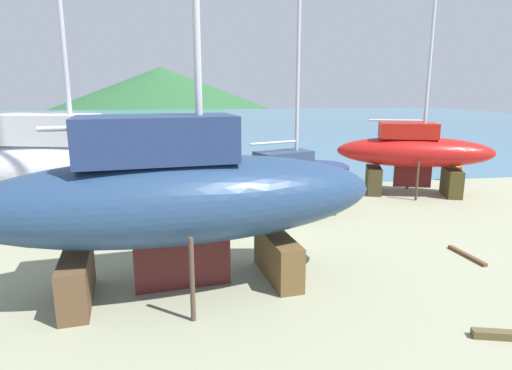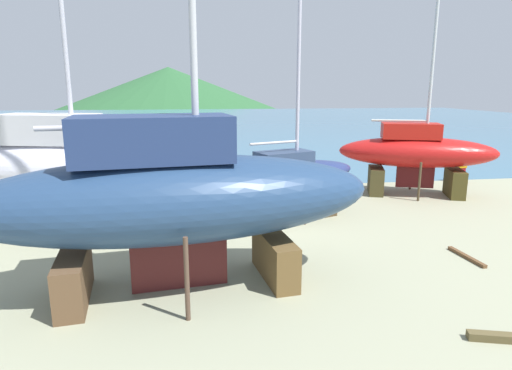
# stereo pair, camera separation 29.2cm
# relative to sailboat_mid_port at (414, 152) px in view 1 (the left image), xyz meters

# --- Properties ---
(ground_plane) EXTENTS (44.90, 44.90, 0.00)m
(ground_plane) POSITION_rel_sailboat_mid_port_xyz_m (-7.88, -8.11, -2.22)
(ground_plane) COLOR #979A7C
(sea_water) EXTENTS (139.17, 96.10, 0.01)m
(sea_water) POSITION_rel_sailboat_mid_port_xyz_m (-7.88, 51.16, -2.22)
(sea_water) COLOR teal
(sea_water) RESTS_ON ground
(headland_hill) EXTENTS (148.70, 148.70, 28.21)m
(headland_hill) POSITION_rel_sailboat_mid_port_xyz_m (-20.20, 164.54, -2.22)
(headland_hill) COLOR #2B5E33
(headland_hill) RESTS_ON ground
(sailboat_mid_port) EXTENTS (8.22, 4.82, 12.42)m
(sailboat_mid_port) POSITION_rel_sailboat_mid_port_xyz_m (0.00, 0.00, 0.00)
(sailboat_mid_port) COLOR #463E1A
(sailboat_mid_port) RESTS_ON ground
(sailboat_far_slipway) EXTENTS (10.83, 5.54, 16.65)m
(sailboat_far_slipway) POSITION_rel_sailboat_mid_port_xyz_m (-16.51, -2.81, 0.21)
(sailboat_far_slipway) COLOR #473223
(sailboat_far_slipway) RESTS_ON ground
(sailboat_large_starboard) EXTENTS (11.27, 4.49, 19.09)m
(sailboat_large_starboard) POSITION_rel_sailboat_mid_port_xyz_m (-11.88, -9.29, 0.44)
(sailboat_large_starboard) COLOR brown
(sailboat_large_starboard) RESTS_ON ground
(sailboat_small_center) EXTENTS (6.74, 4.21, 9.67)m
(sailboat_small_center) POSITION_rel_sailboat_mid_port_xyz_m (-7.35, -3.05, -0.42)
(sailboat_small_center) COLOR #423421
(sailboat_small_center) RESTS_ON ground
(worker) EXTENTS (0.47, 0.29, 1.70)m
(worker) POSITION_rel_sailboat_mid_port_xyz_m (4.41, 2.55, -1.34)
(worker) COLOR maroon
(worker) RESTS_ON ground
(timber_short_skew) EXTENTS (1.41, 0.61, 0.18)m
(timber_short_skew) POSITION_rel_sailboat_mid_port_xyz_m (-4.80, -12.96, -2.13)
(timber_short_skew) COLOR brown
(timber_short_skew) RESTS_ON ground
(timber_long_aft) EXTENTS (0.27, 1.72, 0.11)m
(timber_long_aft) POSITION_rel_sailboat_mid_port_xyz_m (-2.60, -8.45, -2.16)
(timber_long_aft) COLOR brown
(timber_long_aft) RESTS_ON ground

